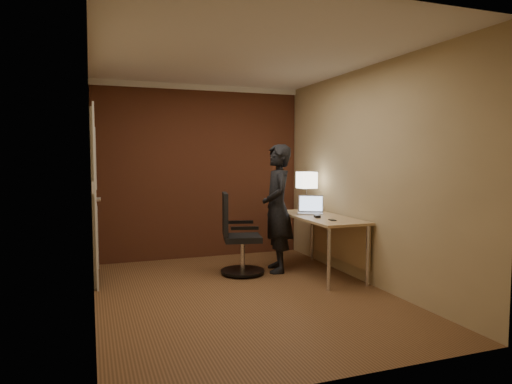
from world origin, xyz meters
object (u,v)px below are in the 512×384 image
Objects in this scene: person at (277,208)px; office_chair at (237,239)px; desk_lamp at (307,181)px; laptop at (310,209)px; desk at (325,226)px; phone at (332,220)px; mouse at (317,216)px.

office_chair is at bearing -79.08° from person.
laptop is (-0.06, -0.23, -0.35)m from desk_lamp.
person is (-0.52, -0.21, -0.33)m from desk_lamp.
office_chair is (-1.06, 0.31, -0.16)m from desk.
desk_lamp is 0.65m from person.
desk_lamp is 4.65× the size of phone.
person is (-0.46, 0.02, 0.02)m from laptop.
mouse is 0.06× the size of person.
mouse is at bearing -143.43° from desk.
phone is at bearing -94.97° from laptop.
office_chair is at bearing 150.77° from phone.
mouse is at bearing -26.71° from office_chair.
mouse is 0.56m from person.
mouse reaches higher than phone.
desk_lamp is 0.33× the size of person.
office_chair reaches higher than laptop.
phone is (-0.12, -0.92, -0.41)m from desk_lamp.
person is at bearing 177.64° from laptop.
desk is 15.00× the size of mouse.
desk_lamp reaches higher than office_chair.
desk is 2.80× the size of desk_lamp.
office_chair is 0.62× the size of person.
desk is 0.64m from person.
desk_lamp is 1.28m from office_chair.
office_chair is (-0.99, 0.03, -0.35)m from laptop.
laptop reaches higher than desk.
person reaches higher than mouse.
mouse is at bearing 109.67° from phone.
desk is at bearing -16.38° from office_chair.
desk_lamp is at bearing 124.83° from person.
desk is 0.26m from mouse.
desk is 0.44m from phone.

